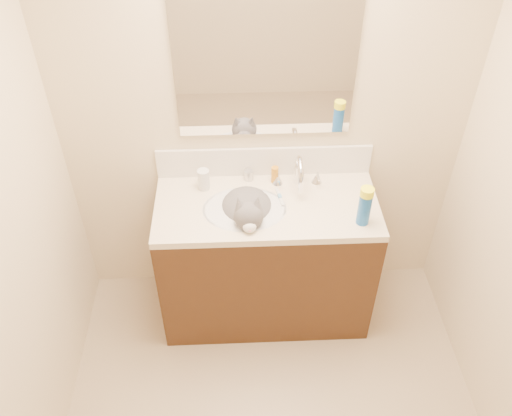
{
  "coord_description": "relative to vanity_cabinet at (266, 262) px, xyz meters",
  "views": [
    {
      "loc": [
        -0.15,
        -1.21,
        2.75
      ],
      "look_at": [
        -0.06,
        0.92,
        0.88
      ],
      "focal_mm": 38.0,
      "sensor_mm": 36.0,
      "label": 1
    }
  ],
  "objects": [
    {
      "name": "room_shell",
      "position": [
        0.0,
        -0.97,
        1.08
      ],
      "size": [
        2.24,
        2.54,
        2.52
      ],
      "color": "beige",
      "rests_on": "ground"
    },
    {
      "name": "vanity_cabinet",
      "position": [
        0.0,
        0.0,
        0.0
      ],
      "size": [
        1.2,
        0.55,
        0.82
      ],
      "primitive_type": "cube",
      "color": "#3A2010",
      "rests_on": "ground"
    },
    {
      "name": "counter_slab",
      "position": [
        0.0,
        0.0,
        0.43
      ],
      "size": [
        1.2,
        0.55,
        0.04
      ],
      "primitive_type": "cube",
      "color": "beige",
      "rests_on": "vanity_cabinet"
    },
    {
      "name": "basin",
      "position": [
        -0.12,
        -0.03,
        0.38
      ],
      "size": [
        0.45,
        0.36,
        0.14
      ],
      "primitive_type": "ellipsoid",
      "color": "silver",
      "rests_on": "vanity_cabinet"
    },
    {
      "name": "faucet",
      "position": [
        0.18,
        0.14,
        0.54
      ],
      "size": [
        0.28,
        0.2,
        0.21
      ],
      "color": "silver",
      "rests_on": "counter_slab"
    },
    {
      "name": "cat",
      "position": [
        -0.1,
        -0.03,
        0.42
      ],
      "size": [
        0.34,
        0.42,
        0.32
      ],
      "rotation": [
        0.0,
        0.0,
        0.04
      ],
      "color": "#535053",
      "rests_on": "basin"
    },
    {
      "name": "backsplash",
      "position": [
        0.0,
        0.26,
        0.54
      ],
      "size": [
        1.2,
        0.02,
        0.18
      ],
      "primitive_type": "cube",
      "color": "silver",
      "rests_on": "counter_slab"
    },
    {
      "name": "mirror",
      "position": [
        0.0,
        0.26,
        1.13
      ],
      "size": [
        0.9,
        0.02,
        0.8
      ],
      "primitive_type": "cube",
      "color": "white",
      "rests_on": "room_shell"
    },
    {
      "name": "pill_bottle",
      "position": [
        -0.34,
        0.15,
        0.51
      ],
      "size": [
        0.07,
        0.07,
        0.12
      ],
      "primitive_type": "cylinder",
      "rotation": [
        0.0,
        0.0,
        -0.05
      ],
      "color": "silver",
      "rests_on": "counter_slab"
    },
    {
      "name": "pill_label",
      "position": [
        -0.34,
        0.15,
        0.5
      ],
      "size": [
        0.07,
        0.07,
        0.04
      ],
      "primitive_type": "cylinder",
      "rotation": [
        0.0,
        0.0,
        -0.05
      ],
      "color": "#CB4621",
      "rests_on": "pill_bottle"
    },
    {
      "name": "silver_jar",
      "position": [
        -0.09,
        0.22,
        0.48
      ],
      "size": [
        0.06,
        0.06,
        0.06
      ],
      "primitive_type": "cylinder",
      "rotation": [
        0.0,
        0.0,
        0.26
      ],
      "color": "#B7B7BC",
      "rests_on": "counter_slab"
    },
    {
      "name": "amber_bottle",
      "position": [
        0.05,
        0.19,
        0.5
      ],
      "size": [
        0.04,
        0.04,
        0.1
      ],
      "primitive_type": "cylinder",
      "rotation": [
        0.0,
        0.0,
        0.12
      ],
      "color": "#C37B17",
      "rests_on": "counter_slab"
    },
    {
      "name": "toothbrush",
      "position": [
        0.07,
        0.05,
        0.46
      ],
      "size": [
        0.04,
        0.15,
        0.01
      ],
      "primitive_type": "cube",
      "rotation": [
        0.0,
        0.0,
        0.16
      ],
      "color": "silver",
      "rests_on": "counter_slab"
    },
    {
      "name": "toothbrush_head",
      "position": [
        0.07,
        0.05,
        0.46
      ],
      "size": [
        0.02,
        0.03,
        0.02
      ],
      "primitive_type": "cube",
      "rotation": [
        0.0,
        0.0,
        0.16
      ],
      "color": "#61A1CF",
      "rests_on": "counter_slab"
    },
    {
      "name": "spray_can",
      "position": [
        0.48,
        -0.16,
        0.54
      ],
      "size": [
        0.09,
        0.09,
        0.18
      ],
      "primitive_type": "cylinder",
      "rotation": [
        0.0,
        0.0,
        0.36
      ],
      "color": "#1856AE",
      "rests_on": "counter_slab"
    },
    {
      "name": "spray_cap",
      "position": [
        0.48,
        -0.16,
        0.65
      ],
      "size": [
        0.09,
        0.09,
        0.04
      ],
      "primitive_type": "cylinder",
      "rotation": [
        0.0,
        0.0,
        0.36
      ],
      "color": "#FBFF1A",
      "rests_on": "spray_can"
    }
  ]
}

